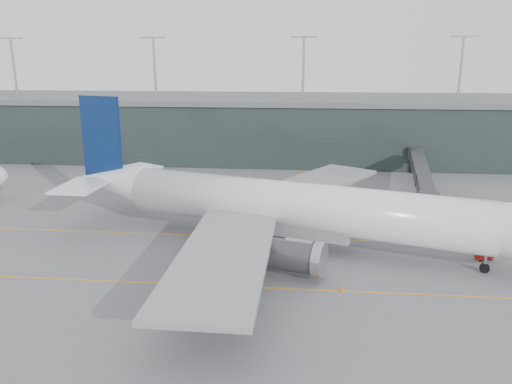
{
  "coord_description": "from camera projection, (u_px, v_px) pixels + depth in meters",
  "views": [
    {
      "loc": [
        5.56,
        -70.34,
        24.54
      ],
      "look_at": [
        -0.88,
        -4.0,
        6.64
      ],
      "focal_mm": 35.0,
      "sensor_mm": 36.0,
      "label": 1
    }
  ],
  "objects": [
    {
      "name": "ground",
      "position": [
        264.0,
        228.0,
        74.5
      ],
      "size": [
        320.0,
        320.0,
        0.0
      ],
      "primitive_type": "plane",
      "color": "#58585C",
      "rests_on": "ground"
    },
    {
      "name": "taxiline_a",
      "position": [
        262.0,
        237.0,
        70.65
      ],
      "size": [
        160.0,
        0.25,
        0.02
      ],
      "primitive_type": "cube",
      "color": "orange",
      "rests_on": "ground"
    },
    {
      "name": "taxiline_b",
      "position": [
        250.0,
        287.0,
        55.27
      ],
      "size": [
        160.0,
        0.25,
        0.02
      ],
      "primitive_type": "cube",
      "color": "orange",
      "rests_on": "ground"
    },
    {
      "name": "taxiline_lead_main",
      "position": [
        300.0,
        194.0,
        93.25
      ],
      "size": [
        0.25,
        60.0,
        0.02
      ],
      "primitive_type": "cube",
      "color": "orange",
      "rests_on": "ground"
    },
    {
      "name": "terminal",
      "position": [
        283.0,
        126.0,
        128.27
      ],
      "size": [
        240.0,
        36.0,
        29.0
      ],
      "color": "#1F2A2A",
      "rests_on": "ground"
    },
    {
      "name": "main_aircraft",
      "position": [
        295.0,
        208.0,
        66.18
      ],
      "size": [
        67.09,
        61.7,
        19.17
      ],
      "rotation": [
        0.0,
        0.0,
        -0.29
      ],
      "color": "white",
      "rests_on": "ground"
    },
    {
      "name": "jet_bridge",
      "position": [
        415.0,
        171.0,
        91.96
      ],
      "size": [
        8.9,
        43.41,
        5.81
      ],
      "rotation": [
        0.0,
        0.0,
        -0.16
      ],
      "color": "#2F2F35",
      "rests_on": "ground"
    },
    {
      "name": "gse_cart",
      "position": [
        484.0,
        254.0,
        62.67
      ],
      "size": [
        2.19,
        1.64,
        1.34
      ],
      "rotation": [
        0.0,
        0.0,
        0.22
      ],
      "color": "#AB170C",
      "rests_on": "ground"
    },
    {
      "name": "uld_a",
      "position": [
        243.0,
        202.0,
        84.6
      ],
      "size": [
        2.29,
        2.01,
        1.79
      ],
      "rotation": [
        0.0,
        0.0,
        0.25
      ],
      "color": "#39393E",
      "rests_on": "ground"
    },
    {
      "name": "uld_b",
      "position": [
        251.0,
        200.0,
        86.04
      ],
      "size": [
        2.48,
        2.28,
        1.81
      ],
      "rotation": [
        0.0,
        0.0,
        -0.43
      ],
      "color": "#39393E",
      "rests_on": "ground"
    },
    {
      "name": "uld_c",
      "position": [
        276.0,
        204.0,
        83.89
      ],
      "size": [
        1.84,
        1.51,
        1.6
      ],
      "rotation": [
        0.0,
        0.0,
        0.06
      ],
      "color": "#39393E",
      "rests_on": "ground"
    },
    {
      "name": "cone_nose",
      "position": [
        507.0,
        246.0,
        66.17
      ],
      "size": [
        0.5,
        0.5,
        0.8
      ],
      "primitive_type": "cone",
      "color": "red",
      "rests_on": "ground"
    },
    {
      "name": "cone_wing_stbd",
      "position": [
        341.0,
        289.0,
        54.16
      ],
      "size": [
        0.44,
        0.44,
        0.7
      ],
      "primitive_type": "cone",
      "color": "#F44E0D",
      "rests_on": "ground"
    },
    {
      "name": "cone_wing_port",
      "position": [
        320.0,
        206.0,
        84.18
      ],
      "size": [
        0.43,
        0.43,
        0.68
      ],
      "primitive_type": "cone",
      "color": "#E44A0C",
      "rests_on": "ground"
    },
    {
      "name": "cone_tail",
      "position": [
        193.0,
        252.0,
        64.23
      ],
      "size": [
        0.5,
        0.5,
        0.8
      ],
      "primitive_type": "cone",
      "color": "orange",
      "rests_on": "ground"
    }
  ]
}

